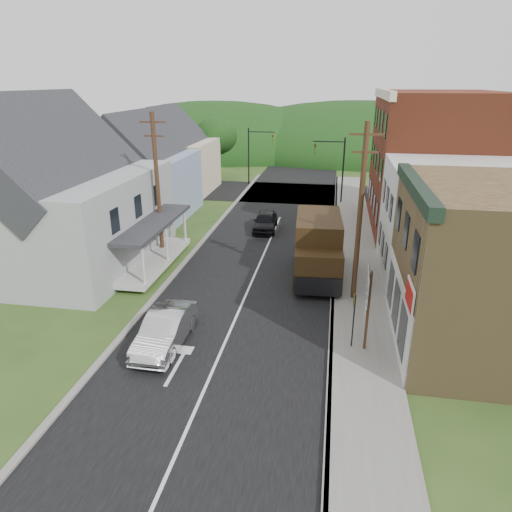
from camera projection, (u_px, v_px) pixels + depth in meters
The scene contains 25 objects.
ground at pixel (234, 323), 21.48m from camera, with size 120.00×120.00×0.00m, color #2D4719.
road at pixel (266, 250), 30.67m from camera, with size 9.00×90.00×0.02m, color black.
cross_road at pixel (291, 193), 46.29m from camera, with size 60.00×9.00×0.02m, color black.
sidewalk_right at pixel (356, 266), 27.87m from camera, with size 2.80×55.00×0.15m, color slate.
curb_right at pixel (334, 265), 28.08m from camera, with size 0.20×55.00×0.15m, color slate.
curb_left at pixel (190, 256), 29.55m from camera, with size 0.30×55.00×0.12m, color slate.
storefront_tan at pixel (505, 271), 18.42m from camera, with size 8.00×8.00×7.00m, color brown.
storefront_white at pixel (459, 223), 25.40m from camera, with size 8.00×7.00×6.50m, color silver.
storefront_red at pixel (432, 163), 33.50m from camera, with size 8.00×12.00×10.00m, color maroon.
house_gray at pixel (59, 195), 27.37m from camera, with size 10.20×12.24×8.35m.
house_blue at pixel (147, 171), 37.51m from camera, with size 7.14×8.16×7.28m.
house_cream at pixel (177, 155), 45.86m from camera, with size 7.14×8.16×7.28m.
utility_pole_right at pixel (360, 214), 22.12m from camera, with size 1.60×0.26×9.00m.
utility_pole_left at pixel (157, 185), 28.18m from camera, with size 1.60×0.26×9.00m.
traffic_signal_right at pixel (336, 163), 41.04m from camera, with size 2.87×0.20×6.00m.
traffic_signal_left at pixel (255, 149), 48.83m from camera, with size 2.87×0.20×6.00m.
tree_left_b at pixel (41, 165), 33.44m from camera, with size 4.80×4.80×6.94m.
tree_left_c at pixel (73, 137), 40.73m from camera, with size 5.80×5.80×8.41m.
tree_left_d at pixel (216, 136), 50.55m from camera, with size 4.80×4.80×6.94m.
forested_ridge at pixel (308, 153), 72.02m from camera, with size 90.00×30.00×16.00m, color black.
silver_sedan at pixel (166, 330), 19.46m from camera, with size 1.58×4.54×1.50m, color #BAB9BF.
dark_sedan at pixel (265, 221), 34.51m from camera, with size 1.68×4.17×1.42m, color black.
delivery_van at pixel (318, 248), 25.97m from camera, with size 2.91×6.38×3.49m.
route_sign_cluster at pixel (368, 299), 18.42m from camera, with size 0.21×2.02×3.53m.
warning_sign at pixel (354, 312), 18.82m from camera, with size 0.11×0.70×2.53m.
Camera 1 is at (4.26, -18.43, 10.72)m, focal length 32.00 mm.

